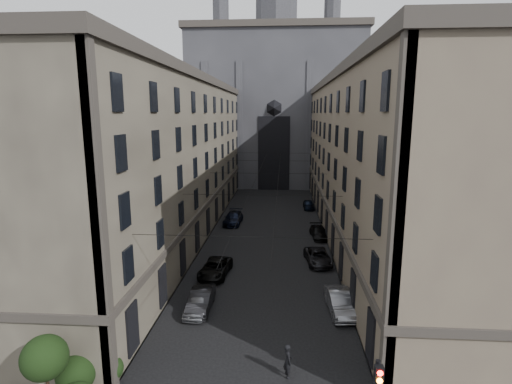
% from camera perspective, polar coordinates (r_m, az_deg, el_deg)
% --- Properties ---
extents(sidewalk_left, '(7.00, 80.00, 0.15)m').
position_cam_1_polar(sidewalk_left, '(51.68, -10.08, -5.25)').
color(sidewalk_left, '#383533').
rests_on(sidewalk_left, ground).
extents(sidewalk_right, '(7.00, 80.00, 0.15)m').
position_cam_1_polar(sidewalk_right, '(50.91, 13.63, -5.64)').
color(sidewalk_right, '#383533').
rests_on(sidewalk_right, ground).
extents(building_left, '(13.60, 60.60, 18.85)m').
position_cam_1_polar(building_left, '(50.70, -13.68, 4.99)').
color(building_left, '#453E35').
rests_on(building_left, ground).
extents(building_right, '(13.60, 60.60, 18.85)m').
position_cam_1_polar(building_right, '(49.70, 17.48, 4.67)').
color(building_right, brown).
rests_on(building_right, ground).
extents(gothic_tower, '(35.00, 23.00, 58.00)m').
position_cam_1_polar(gothic_tower, '(87.09, 2.82, 13.30)').
color(gothic_tower, '#2D2D33').
rests_on(gothic_tower, ground).
extents(shrub_cluster, '(3.90, 4.40, 3.90)m').
position_cam_1_polar(shrub_cluster, '(23.76, -25.27, -22.35)').
color(shrub_cluster, black).
rests_on(shrub_cluster, sidewalk_left).
extents(tram_wires, '(14.00, 60.00, 0.43)m').
position_cam_1_polar(tram_wires, '(48.27, 1.71, 2.49)').
color(tram_wires, black).
rests_on(tram_wires, ground).
extents(car_left_near, '(1.84, 4.17, 1.40)m').
position_cam_1_polar(car_left_near, '(30.96, -8.24, -15.46)').
color(car_left_near, gray).
rests_on(car_left_near, ground).
extents(car_left_midnear, '(1.59, 4.54, 1.49)m').
position_cam_1_polar(car_left_midnear, '(31.28, -7.90, -15.07)').
color(car_left_midnear, black).
rests_on(car_left_midnear, ground).
extents(car_left_midfar, '(2.83, 5.30, 1.42)m').
position_cam_1_polar(car_left_midfar, '(37.07, -5.84, -10.77)').
color(car_left_midfar, black).
rests_on(car_left_midfar, ground).
extents(car_left_far, '(2.39, 5.46, 1.56)m').
position_cam_1_polar(car_left_far, '(53.55, -3.27, -3.73)').
color(car_left_far, black).
rests_on(car_left_far, ground).
extents(car_right_near, '(2.07, 4.93, 1.58)m').
position_cam_1_polar(car_right_near, '(31.26, 11.94, -15.14)').
color(car_right_near, slate).
rests_on(car_right_near, ground).
extents(car_right_midnear, '(2.77, 5.10, 1.36)m').
position_cam_1_polar(car_right_midnear, '(40.18, 8.85, -9.12)').
color(car_right_midnear, black).
rests_on(car_right_midnear, ground).
extents(car_right_midfar, '(2.31, 4.73, 1.32)m').
position_cam_1_polar(car_right_midfar, '(48.12, 9.01, -5.72)').
color(car_right_midfar, black).
rests_on(car_right_midfar, ground).
extents(car_right_far, '(1.72, 4.00, 1.35)m').
position_cam_1_polar(car_right_far, '(62.22, 7.55, -1.80)').
color(car_right_far, black).
rests_on(car_right_far, ground).
extents(pedestrian, '(0.62, 0.80, 1.96)m').
position_cam_1_polar(pedestrian, '(24.19, 4.57, -22.89)').
color(pedestrian, black).
rests_on(pedestrian, ground).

